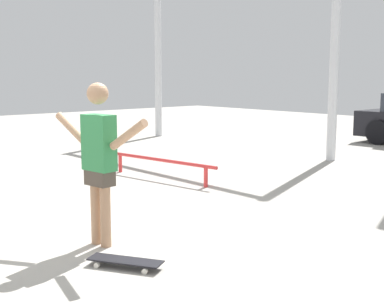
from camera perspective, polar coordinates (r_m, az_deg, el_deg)
name	(u,v)px	position (r m, az deg, el deg)	size (l,w,h in m)	color
ground_plane	(84,227)	(6.77, -11.45, -7.67)	(36.00, 36.00, 0.00)	#B2ADA3
skateboarder	(99,155)	(5.82, -9.87, -0.13)	(1.47, 0.27, 1.77)	tan
skateboard	(125,261)	(5.34, -7.13, -11.31)	(0.75, 0.55, 0.08)	black
grind_rail	(160,162)	(9.53, -3.44, -0.96)	(2.56, 0.42, 0.38)	red
canopy_support_left	(232,14)	(13.90, 4.29, 14.58)	(6.31, 0.20, 5.30)	silver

